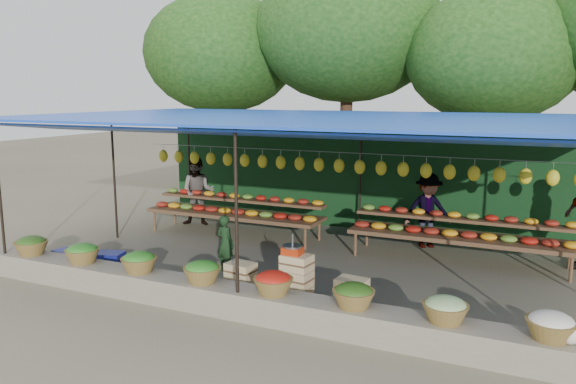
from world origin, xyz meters
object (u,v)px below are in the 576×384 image
at_px(weighing_scale, 293,249).
at_px(blue_crate_back, 109,260).
at_px(vendor_seated, 225,244).
at_px(blue_crate_front, 66,257).
at_px(crate_counter, 295,283).

height_order(weighing_scale, blue_crate_back, weighing_scale).
xyz_separation_m(weighing_scale, vendor_seated, (-1.72, 0.85, -0.32)).
bearing_deg(weighing_scale, blue_crate_front, -179.46).
xyz_separation_m(vendor_seated, blue_crate_front, (-3.01, -0.89, -0.39)).
distance_m(blue_crate_front, blue_crate_back, 0.94).
distance_m(crate_counter, vendor_seated, 1.97).
relative_size(crate_counter, vendor_seated, 2.24).
bearing_deg(vendor_seated, blue_crate_front, 29.58).
bearing_deg(blue_crate_front, weighing_scale, 11.10).
bearing_deg(blue_crate_front, crate_counter, 11.09).
distance_m(weighing_scale, blue_crate_back, 3.87).
bearing_deg(vendor_seated, weighing_scale, 166.97).
bearing_deg(crate_counter, blue_crate_back, 178.34).
height_order(blue_crate_front, blue_crate_back, blue_crate_back).
distance_m(crate_counter, blue_crate_front, 4.78).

